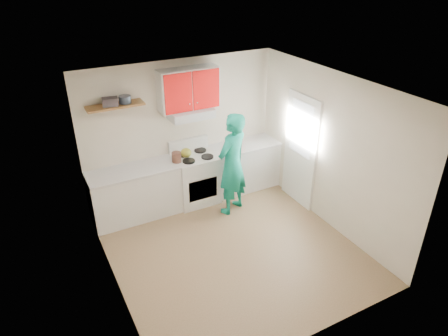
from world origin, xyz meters
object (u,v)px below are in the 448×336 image
person (232,164)px  stove (196,179)px  crock (177,158)px  tin (125,99)px  kettle (186,153)px

person → stove: bearing=-78.6°
stove → crock: 0.65m
tin → person: 2.07m
stove → kettle: size_ratio=4.74×
crock → person: 0.97m
tin → kettle: bearing=-7.6°
kettle → person: size_ratio=0.10×
crock → stove: bearing=7.9°
kettle → crock: size_ratio=0.98×
tin → stove: bearing=-9.1°
person → tin: bearing=-51.7°
stove → kettle: kettle is taller
person → crock: bearing=-59.1°
stove → person: bearing=-53.6°
tin → kettle: size_ratio=1.00×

